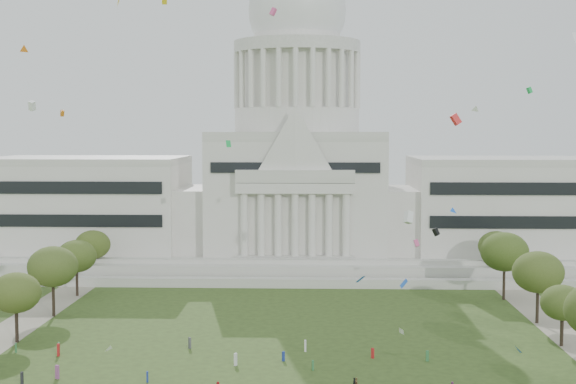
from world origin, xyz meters
name	(u,v)px	position (x,y,z in m)	size (l,w,h in m)	color
capitol	(297,179)	(0.00, 113.59, 22.30)	(160.00, 64.50, 91.30)	#B9B7AC
row_tree_l_3	(16,293)	(-44.09, 33.92, 8.21)	(8.12, 8.12, 11.55)	black
row_tree_r_3	(562,303)	(44.40, 34.48, 7.08)	(7.01, 7.01, 9.98)	black
row_tree_l_4	(53,267)	(-44.08, 52.42, 9.39)	(9.29, 9.29, 13.21)	black
row_tree_r_4	(538,272)	(44.76, 50.04, 9.29)	(9.19, 9.19, 13.06)	black
row_tree_l_5	(77,256)	(-45.22, 71.01, 8.42)	(8.33, 8.33, 11.85)	black
row_tree_r_5	(505,252)	(43.49, 70.19, 9.93)	(9.82, 9.82, 13.96)	black
row_tree_l_6	(93,245)	(-46.87, 89.14, 8.27)	(8.19, 8.19, 11.64)	black
row_tree_r_6	(497,246)	(45.96, 88.13, 8.51)	(8.42, 8.42, 11.97)	black
person_4	(354,383)	(10.02, 11.88, 0.78)	(0.91, 0.50, 1.56)	#26262B
person_10	(356,384)	(10.28, 11.54, 0.83)	(0.97, 0.53, 1.66)	olive
distant_crowd	(166,374)	(-15.86, 14.66, 0.86)	(64.06, 35.56, 1.94)	#4C4C51
kite_swarm	(271,150)	(-0.94, 8.36, 32.09)	(84.90, 101.49, 53.84)	green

